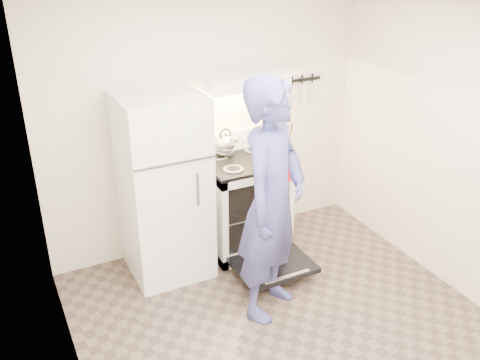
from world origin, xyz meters
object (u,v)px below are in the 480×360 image
object	(u,v)px
dutch_oven	(281,168)
person	(272,202)
refrigerator	(164,187)
stove_body	(244,206)
tea_kettle	(225,142)

from	to	relation	value
dutch_oven	person	bearing A→B (deg)	-128.67
person	dutch_oven	xyz separation A→B (m)	(0.32, 0.39, 0.07)
refrigerator	stove_body	size ratio (longest dim) A/B	1.85
refrigerator	tea_kettle	world-z (taller)	refrigerator
tea_kettle	refrigerator	bearing A→B (deg)	-163.97
refrigerator	dutch_oven	distance (m)	1.06
tea_kettle	person	distance (m)	1.13
stove_body	person	world-z (taller)	person
refrigerator	dutch_oven	bearing A→B (deg)	-30.64
refrigerator	stove_body	world-z (taller)	refrigerator
stove_body	person	xyz separation A→B (m)	(-0.24, -0.95, 0.54)
stove_body	person	bearing A→B (deg)	-104.06
person	dutch_oven	size ratio (longest dim) A/B	5.78
tea_kettle	stove_body	bearing A→B (deg)	-57.65
tea_kettle	person	size ratio (longest dim) A/B	0.14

